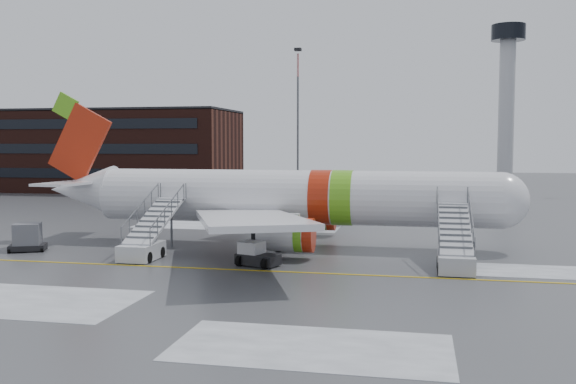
% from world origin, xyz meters
% --- Properties ---
extents(ground, '(260.00, 260.00, 0.00)m').
position_xyz_m(ground, '(0.00, 0.00, 0.00)').
color(ground, '#494C4F').
rests_on(ground, ground).
extents(airliner, '(35.03, 32.97, 11.18)m').
position_xyz_m(airliner, '(4.03, 8.20, 3.42)').
color(airliner, white).
rests_on(airliner, ground).
extents(airstair_fwd, '(2.05, 7.70, 3.48)m').
position_xyz_m(airstair_fwd, '(15.79, 1.67, 1.06)').
color(airstair_fwd, '#ADAFB4').
rests_on(airstair_fwd, ground).
extents(airstair_aft, '(2.05, 7.70, 3.48)m').
position_xyz_m(airstair_aft, '(-3.32, 1.67, 1.06)').
color(airstair_aft, silver).
rests_on(airstair_aft, ground).
extents(pushback_tug, '(2.81, 2.44, 1.43)m').
position_xyz_m(pushback_tug, '(4.18, 0.51, 0.63)').
color(pushback_tug, black).
rests_on(pushback_tug, ground).
extents(uld_container, '(2.77, 2.45, 1.88)m').
position_xyz_m(uld_container, '(-12.30, 2.45, 0.88)').
color(uld_container, black).
rests_on(uld_container, ground).
extents(terminal_building, '(62.00, 16.11, 12.30)m').
position_xyz_m(terminal_building, '(-45.00, 54.98, 6.20)').
color(terminal_building, '#3F1E16').
rests_on(terminal_building, ground).
extents(control_tower, '(6.40, 6.40, 30.00)m').
position_xyz_m(control_tower, '(30.00, 95.00, 18.75)').
color(control_tower, '#B2B5BA').
rests_on(control_tower, ground).
extents(light_mast_far_n, '(1.20, 1.20, 24.25)m').
position_xyz_m(light_mast_far_n, '(-8.00, 78.00, 13.84)').
color(light_mast_far_n, '#595B60').
rests_on(light_mast_far_n, ground).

